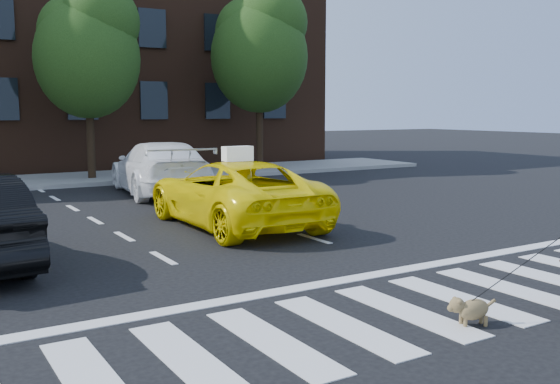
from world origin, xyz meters
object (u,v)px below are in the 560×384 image
tree_mid (88,45)px  taxi (234,193)px  white_suv (160,168)px  dog (470,309)px  tree_right (260,44)px

tree_mid → taxi: bearing=-88.0°
taxi → white_suv: (0.50, 5.93, 0.08)m
dog → tree_right: bearing=89.0°
tree_right → dog: 19.86m
taxi → dog: 7.39m
tree_right → dog: bearing=-112.2°
tree_mid → dog: tree_mid is taller
tree_mid → tree_right: 7.01m
tree_mid → tree_right: bearing=-0.0°
tree_mid → white_suv: (0.87, -4.51, -4.04)m
tree_mid → tree_right: size_ratio=0.92×
tree_right → dog: tree_right is taller
tree_right → tree_mid: bearing=180.0°
tree_mid → white_suv: bearing=-79.1°
taxi → dog: (-0.61, -7.34, -0.53)m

